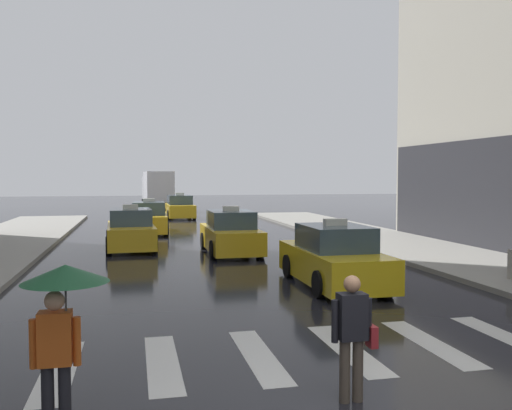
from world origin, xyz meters
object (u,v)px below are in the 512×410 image
taxi_lead (334,259)px  pedestrian_with_handbag (353,331)px  taxi_fourth (149,219)px  pedestrian_with_umbrella (62,303)px  taxi_third (131,231)px  box_truck (157,189)px  taxi_second (231,234)px  taxi_fifth (180,208)px

taxi_lead → pedestrian_with_handbag: bearing=-109.1°
taxi_fourth → pedestrian_with_umbrella: size_ratio=2.37×
taxi_third → pedestrian_with_umbrella: 16.15m
box_truck → pedestrian_with_handbag: (0.75, -41.24, -0.92)m
taxi_third → pedestrian_with_handbag: size_ratio=2.79×
taxi_second → taxi_fourth: (-2.84, 8.09, 0.00)m
taxi_lead → box_truck: (-3.23, 34.07, 1.13)m
pedestrian_with_umbrella → pedestrian_with_handbag: 3.58m
taxi_fifth → box_truck: (-1.15, 9.35, 1.13)m
taxi_lead → taxi_third: (-5.36, 8.80, 0.00)m
pedestrian_with_handbag → taxi_fifth: bearing=89.3°
taxi_fifth → pedestrian_with_umbrella: size_ratio=2.35×
taxi_lead → taxi_fourth: 15.45m
taxi_lead → taxi_fifth: 24.81m
taxi_second → pedestrian_with_handbag: taxi_second is taller
taxi_third → taxi_fourth: same height
taxi_second → taxi_fourth: 8.58m
taxi_fifth → box_truck: bearing=97.0°
taxi_fourth → taxi_fifth: (2.39, 9.94, 0.00)m
taxi_third → taxi_fifth: 16.26m
taxi_fourth → pedestrian_with_handbag: (1.99, -21.95, 0.21)m
taxi_lead → pedestrian_with_umbrella: (-6.00, -7.32, 0.79)m
box_truck → pedestrian_with_umbrella: size_ratio=3.93×
taxi_lead → box_truck: size_ratio=0.60×
box_truck → pedestrian_with_umbrella: (-2.78, -41.39, -0.34)m
taxi_fifth → taxi_third: bearing=-101.6°
taxi_lead → taxi_second: 6.89m
taxi_second → pedestrian_with_handbag: 13.89m
box_truck → taxi_fourth: bearing=-93.7°
taxi_second → taxi_fifth: size_ratio=1.00×
taxi_second → box_truck: 27.45m
taxi_lead → box_truck: box_truck is taller
taxi_lead → taxi_fourth: size_ratio=0.99×
taxi_third → pedestrian_with_handbag: (2.88, -15.96, 0.21)m
box_truck → pedestrian_with_umbrella: bearing=-93.8°
pedestrian_with_umbrella → pedestrian_with_handbag: pedestrian_with_umbrella is taller
pedestrian_with_umbrella → pedestrian_with_handbag: bearing=2.5°
taxi_fourth → pedestrian_with_umbrella: 22.18m
taxi_second → pedestrian_with_handbag: size_ratio=2.75×
taxi_fifth → taxi_fourth: bearing=-103.5°
taxi_lead → pedestrian_with_handbag: (-2.47, -7.17, 0.21)m
taxi_lead → box_truck: 34.24m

